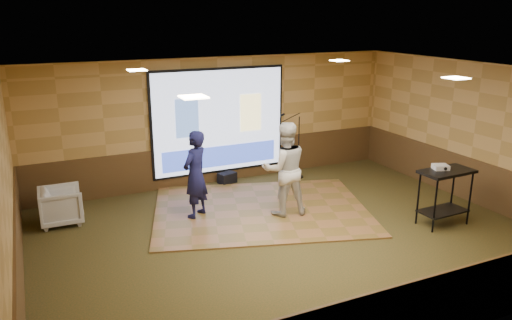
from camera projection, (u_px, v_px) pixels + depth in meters
name	position (u px, v px, depth m)	size (l,w,h in m)	color
ground	(287.00, 236.00, 9.25)	(9.00, 9.00, 0.00)	#273216
room_shell	(290.00, 126.00, 8.65)	(9.04, 7.04, 3.02)	tan
wainscot_back	(220.00, 162.00, 12.14)	(9.00, 0.04, 0.95)	#52321B
wainscot_front	(424.00, 311.00, 6.09)	(9.00, 0.04, 0.95)	#52321B
wainscot_left	(19.00, 262.00, 7.30)	(0.04, 7.00, 0.95)	#52321B
wainscot_right	(468.00, 179.00, 10.92)	(0.04, 7.00, 0.95)	#52321B
projector_screen	(219.00, 122.00, 11.81)	(3.32, 0.06, 2.52)	black
downlight_nw	(137.00, 70.00, 9.07)	(0.32, 0.32, 0.02)	#FFE9BF
downlight_ne	(339.00, 61.00, 10.85)	(0.32, 0.32, 0.02)	#FFE9BF
downlight_sw	(193.00, 97.00, 6.21)	(0.32, 0.32, 0.02)	#FFE9BF
downlight_se	(456.00, 78.00, 7.99)	(0.32, 0.32, 0.02)	#FFE9BF
dance_floor	(261.00, 210.00, 10.42)	(4.37, 3.33, 0.03)	#8F5E34
player_left	(195.00, 174.00, 9.83)	(0.64, 0.42, 1.76)	#161744
player_right	(285.00, 169.00, 9.93)	(0.93, 0.72, 1.91)	silver
av_table	(445.00, 185.00, 9.54)	(1.05, 0.55, 1.10)	black
projector	(441.00, 167.00, 9.50)	(0.28, 0.23, 0.09)	silver
mic_stand	(296.00, 158.00, 12.38)	(0.66, 0.27, 1.67)	black
banquet_chair	(61.00, 206.00, 9.71)	(0.77, 0.80, 0.72)	gray
duffel_bag	(227.00, 178.00, 12.07)	(0.41, 0.27, 0.26)	black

